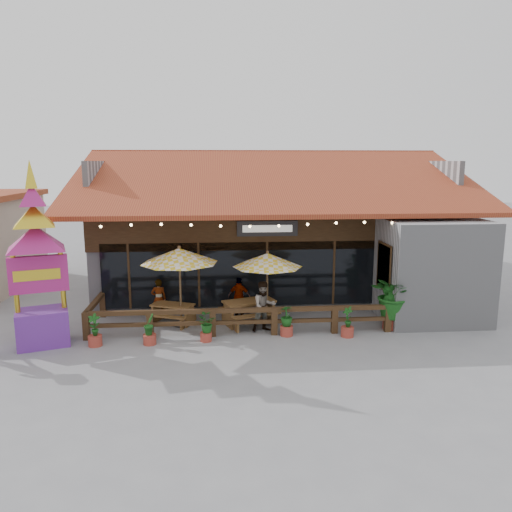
{
  "coord_description": "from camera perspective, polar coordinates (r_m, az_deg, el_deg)",
  "views": [
    {
      "loc": [
        -2.35,
        -15.98,
        5.58
      ],
      "look_at": [
        -0.94,
        1.5,
        2.25
      ],
      "focal_mm": 35.0,
      "sensor_mm": 36.0,
      "label": 1
    }
  ],
  "objects": [
    {
      "name": "picnic_table_left",
      "position": [
        17.72,
        -9.49,
        -6.16
      ],
      "size": [
        1.81,
        1.7,
        0.7
      ],
      "color": "brown",
      "rests_on": "ground"
    },
    {
      "name": "planter_d",
      "position": [
        16.31,
        3.53,
        -7.44
      ],
      "size": [
        0.47,
        0.47,
        1.02
      ],
      "color": "#9B372A",
      "rests_on": "ground"
    },
    {
      "name": "diner_a",
      "position": [
        18.28,
        -11.05,
        -4.82
      ],
      "size": [
        0.56,
        0.39,
        1.47
      ],
      "primitive_type": "imported",
      "rotation": [
        0.0,
        0.0,
        3.22
      ],
      "color": "#3A2512",
      "rests_on": "ground"
    },
    {
      "name": "restaurant_building",
      "position": [
        22.99,
        1.95,
        2.31
      ],
      "size": [
        15.5,
        14.73,
        6.09
      ],
      "color": "#A0A0A5",
      "rests_on": "ground"
    },
    {
      "name": "diner_c",
      "position": [
        18.36,
        -1.91,
        -4.64
      ],
      "size": [
        0.89,
        0.55,
        1.41
      ],
      "primitive_type": "imported",
      "rotation": [
        0.0,
        0.0,
        2.87
      ],
      "color": "#3A2512",
      "rests_on": "ground"
    },
    {
      "name": "tropical_plant",
      "position": [
        17.37,
        15.32,
        -4.32
      ],
      "size": [
        1.9,
        1.96,
        2.06
      ],
      "color": "#9B372A",
      "rests_on": "ground"
    },
    {
      "name": "planter_b",
      "position": [
        15.9,
        -12.09,
        -8.34
      ],
      "size": [
        0.41,
        0.45,
        0.98
      ],
      "color": "#9B372A",
      "rests_on": "ground"
    },
    {
      "name": "thai_sign_tower",
      "position": [
        16.23,
        -23.85,
        1.42
      ],
      "size": [
        2.83,
        2.83,
        6.07
      ],
      "color": "#652893",
      "rests_on": "ground"
    },
    {
      "name": "umbrella_right",
      "position": [
        17.12,
        1.32,
        -0.49
      ],
      "size": [
        2.55,
        2.55,
        2.57
      ],
      "color": "brown",
      "rests_on": "ground"
    },
    {
      "name": "planter_a",
      "position": [
        16.21,
        -17.96,
        -8.32
      ],
      "size": [
        0.42,
        0.42,
        1.02
      ],
      "color": "#9B372A",
      "rests_on": "ground"
    },
    {
      "name": "patio_railing",
      "position": [
        16.48,
        -4.1,
        -6.81
      ],
      "size": [
        10.0,
        2.6,
        0.92
      ],
      "color": "#422B17",
      "rests_on": "ground"
    },
    {
      "name": "ground",
      "position": [
        17.09,
        3.57,
        -8.33
      ],
      "size": [
        100.0,
        100.0,
        0.0
      ],
      "primitive_type": "plane",
      "color": "gray",
      "rests_on": "ground"
    },
    {
      "name": "umbrella_left",
      "position": [
        16.99,
        -8.75,
        0.0
      ],
      "size": [
        3.2,
        3.2,
        2.81
      ],
      "color": "brown",
      "rests_on": "ground"
    },
    {
      "name": "diner_b",
      "position": [
        16.6,
        0.93,
        -5.79
      ],
      "size": [
        0.99,
        0.87,
        1.7
      ],
      "primitive_type": "imported",
      "rotation": [
        0.0,
        0.0,
        0.32
      ],
      "color": "#3A2512",
      "rests_on": "ground"
    },
    {
      "name": "picnic_table_right",
      "position": [
        17.41,
        -0.8,
        -5.98
      ],
      "size": [
        2.16,
        2.02,
        0.84
      ],
      "color": "brown",
      "rests_on": "ground"
    },
    {
      "name": "planter_c",
      "position": [
        15.87,
        -5.76,
        -7.96
      ],
      "size": [
        0.7,
        0.66,
        0.89
      ],
      "color": "#9B372A",
      "rests_on": "ground"
    },
    {
      "name": "planter_e",
      "position": [
        16.49,
        10.42,
        -7.66
      ],
      "size": [
        0.41,
        0.43,
        1.01
      ],
      "color": "#9B372A",
      "rests_on": "ground"
    }
  ]
}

